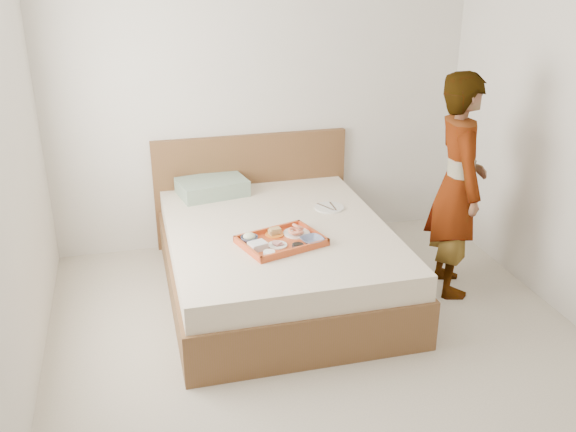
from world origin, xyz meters
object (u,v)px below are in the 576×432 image
(bed, at_px, (278,260))
(person, at_px, (458,186))
(dinner_plate, at_px, (329,208))
(tray, at_px, (281,241))

(bed, xyz_separation_m, person, (1.27, -0.25, 0.55))
(dinner_plate, bearing_deg, person, -31.66)
(tray, bearing_deg, dinner_plate, 28.84)
(bed, relative_size, person, 1.22)
(tray, bearing_deg, person, -15.48)
(bed, bearing_deg, tray, -99.01)
(bed, height_order, dinner_plate, dinner_plate)
(tray, relative_size, person, 0.33)
(dinner_plate, height_order, person, person)
(dinner_plate, distance_m, person, 0.98)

